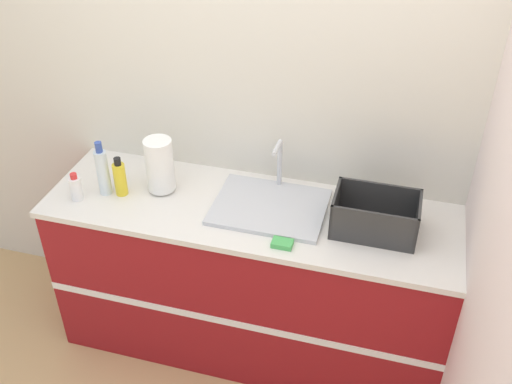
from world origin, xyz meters
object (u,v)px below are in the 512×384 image
at_px(dish_rack, 375,218).
at_px(bottle_clear, 103,171).
at_px(bottle_yellow, 120,178).
at_px(sink, 270,205).
at_px(bottle_white_spray, 76,188).
at_px(paper_towel_roll, 160,165).

xyz_separation_m(dish_rack, bottle_clear, (-1.27, -0.05, 0.05)).
distance_m(dish_rack, bottle_yellow, 1.20).
distance_m(sink, bottle_white_spray, 0.91).
height_order(paper_towel_roll, bottle_yellow, paper_towel_roll).
distance_m(dish_rack, bottle_clear, 1.27).
relative_size(dish_rack, bottle_yellow, 1.84).
bearing_deg(bottle_white_spray, bottle_yellow, 27.48).
xyz_separation_m(bottle_yellow, bottle_white_spray, (-0.18, -0.10, -0.03)).
bearing_deg(sink, bottle_clear, -173.22).
bearing_deg(bottle_white_spray, paper_towel_roll, 26.47).
bearing_deg(paper_towel_roll, dish_rack, -2.26).
xyz_separation_m(paper_towel_roll, bottle_white_spray, (-0.36, -0.18, -0.08)).
height_order(paper_towel_roll, bottle_white_spray, paper_towel_roll).
relative_size(paper_towel_roll, dish_rack, 0.75).
bearing_deg(sink, paper_towel_roll, 179.86).
distance_m(paper_towel_roll, bottle_yellow, 0.20).
xyz_separation_m(sink, bottle_white_spray, (-0.90, -0.18, 0.04)).
distance_m(sink, paper_towel_roll, 0.55).
relative_size(dish_rack, bottle_white_spray, 2.61).
distance_m(sink, dish_rack, 0.49).
bearing_deg(paper_towel_roll, sink, -0.14).
xyz_separation_m(paper_towel_roll, bottle_clear, (-0.25, -0.10, -0.02)).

